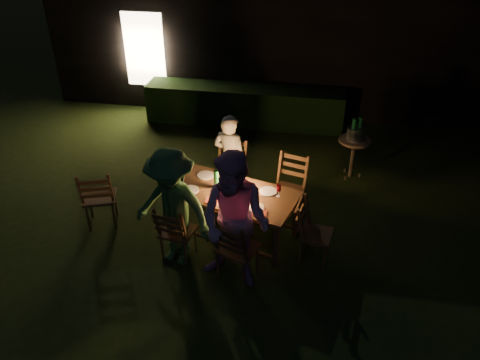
% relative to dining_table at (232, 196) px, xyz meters
% --- Properties ---
extents(garden_envelope, '(40.00, 40.00, 3.20)m').
position_rel_dining_table_xyz_m(garden_envelope, '(0.01, 6.29, 0.90)').
color(garden_envelope, black).
rests_on(garden_envelope, ground).
extents(dining_table, '(1.98, 1.35, 0.75)m').
position_rel_dining_table_xyz_m(dining_table, '(0.00, 0.00, 0.00)').
color(dining_table, '#55341C').
rests_on(dining_table, ground).
extents(chair_near_left, '(0.49, 0.52, 0.95)m').
position_rel_dining_table_xyz_m(chair_near_left, '(-0.64, -0.62, -0.39)').
color(chair_near_left, '#55341C').
rests_on(chair_near_left, ground).
extents(chair_near_right, '(0.61, 0.64, 1.05)m').
position_rel_dining_table_xyz_m(chair_near_right, '(0.22, -0.86, -0.36)').
color(chair_near_right, '#55341C').
rests_on(chair_near_right, ground).
extents(chair_far_left, '(0.54, 0.57, 1.05)m').
position_rel_dining_table_xyz_m(chair_far_left, '(-0.23, 0.87, -0.36)').
color(chair_far_left, '#55341C').
rests_on(chair_far_left, ground).
extents(chair_far_right, '(0.57, 0.60, 1.04)m').
position_rel_dining_table_xyz_m(chair_far_right, '(0.74, 0.59, -0.36)').
color(chair_far_right, '#55341C').
rests_on(chair_far_right, ground).
extents(chair_end, '(0.52, 0.49, 0.94)m').
position_rel_dining_table_xyz_m(chair_end, '(1.18, -0.34, -0.39)').
color(chair_end, '#55341C').
rests_on(chair_end, ground).
extents(chair_spare, '(0.60, 0.62, 1.04)m').
position_rel_dining_table_xyz_m(chair_spare, '(-1.98, -0.08, -0.36)').
color(chair_spare, '#55341C').
rests_on(chair_spare, ground).
extents(person_house_side, '(0.62, 0.49, 1.50)m').
position_rel_dining_table_xyz_m(person_house_side, '(-0.21, 0.91, 0.07)').
color(person_house_side, beige).
rests_on(person_house_side, ground).
extents(person_opp_right, '(1.06, 0.92, 1.86)m').
position_rel_dining_table_xyz_m(person_opp_right, '(0.21, -0.91, 0.25)').
color(person_opp_right, '#CE8EB9').
rests_on(person_opp_right, ground).
extents(person_opp_left, '(1.23, 0.91, 1.70)m').
position_rel_dining_table_xyz_m(person_opp_left, '(-0.66, -0.67, 0.18)').
color(person_opp_left, '#386C36').
rests_on(person_opp_left, ground).
extents(lantern, '(0.16, 0.16, 0.35)m').
position_rel_dining_table_xyz_m(lantern, '(0.06, 0.03, 0.23)').
color(lantern, white).
rests_on(lantern, dining_table).
extents(plate_far_left, '(0.25, 0.25, 0.01)m').
position_rel_dining_table_xyz_m(plate_far_left, '(-0.47, 0.36, 0.08)').
color(plate_far_left, white).
rests_on(plate_far_left, dining_table).
extents(plate_near_left, '(0.25, 0.25, 0.01)m').
position_rel_dining_table_xyz_m(plate_near_left, '(-0.59, -0.06, 0.08)').
color(plate_near_left, white).
rests_on(plate_near_left, dining_table).
extents(plate_far_right, '(0.25, 0.25, 0.01)m').
position_rel_dining_table_xyz_m(plate_far_right, '(0.49, 0.09, 0.08)').
color(plate_far_right, white).
rests_on(plate_far_right, dining_table).
extents(plate_near_right, '(0.25, 0.25, 0.01)m').
position_rel_dining_table_xyz_m(plate_near_right, '(0.37, -0.33, 0.08)').
color(plate_near_right, white).
rests_on(plate_near_right, dining_table).
extents(wineglass_a, '(0.06, 0.06, 0.18)m').
position_rel_dining_table_xyz_m(wineglass_a, '(-0.21, 0.35, 0.16)').
color(wineglass_a, '#59070F').
rests_on(wineglass_a, dining_table).
extents(wineglass_b, '(0.06, 0.06, 0.18)m').
position_rel_dining_table_xyz_m(wineglass_b, '(-0.73, 0.08, 0.16)').
color(wineglass_b, '#59070F').
rests_on(wineglass_b, dining_table).
extents(wineglass_c, '(0.06, 0.06, 0.18)m').
position_rel_dining_table_xyz_m(wineglass_c, '(0.21, -0.35, 0.16)').
color(wineglass_c, '#59070F').
rests_on(wineglass_c, dining_table).
extents(wineglass_d, '(0.06, 0.06, 0.18)m').
position_rel_dining_table_xyz_m(wineglass_d, '(0.65, 0.00, 0.16)').
color(wineglass_d, '#59070F').
rests_on(wineglass_d, dining_table).
extents(wineglass_e, '(0.06, 0.06, 0.18)m').
position_rel_dining_table_xyz_m(wineglass_e, '(-0.18, -0.26, 0.16)').
color(wineglass_e, silver).
rests_on(wineglass_e, dining_table).
extents(bottle_table, '(0.07, 0.07, 0.28)m').
position_rel_dining_table_xyz_m(bottle_table, '(-0.24, 0.07, 0.21)').
color(bottle_table, '#0F471E').
rests_on(bottle_table, dining_table).
extents(napkin_left, '(0.18, 0.14, 0.01)m').
position_rel_dining_table_xyz_m(napkin_left, '(-0.23, -0.27, 0.08)').
color(napkin_left, red).
rests_on(napkin_left, dining_table).
extents(napkin_right, '(0.18, 0.14, 0.01)m').
position_rel_dining_table_xyz_m(napkin_right, '(0.45, -0.44, 0.08)').
color(napkin_right, red).
rests_on(napkin_right, dining_table).
extents(phone, '(0.14, 0.07, 0.01)m').
position_rel_dining_table_xyz_m(phone, '(-0.68, -0.12, 0.08)').
color(phone, black).
rests_on(phone, dining_table).
extents(side_table, '(0.54, 0.54, 0.73)m').
position_rel_dining_table_xyz_m(side_table, '(1.75, 1.98, -0.03)').
color(side_table, olive).
rests_on(side_table, ground).
extents(ice_bucket, '(0.30, 0.30, 0.22)m').
position_rel_dining_table_xyz_m(ice_bucket, '(1.75, 1.98, 0.16)').
color(ice_bucket, '#A5A8AD').
rests_on(ice_bucket, side_table).
extents(bottle_bucket_a, '(0.07, 0.07, 0.32)m').
position_rel_dining_table_xyz_m(bottle_bucket_a, '(1.70, 1.94, 0.21)').
color(bottle_bucket_a, '#0F471E').
rests_on(bottle_bucket_a, side_table).
extents(bottle_bucket_b, '(0.07, 0.07, 0.32)m').
position_rel_dining_table_xyz_m(bottle_bucket_b, '(1.80, 2.02, 0.21)').
color(bottle_bucket_b, '#0F471E').
rests_on(bottle_bucket_b, side_table).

